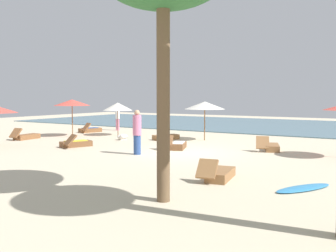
{
  "coord_description": "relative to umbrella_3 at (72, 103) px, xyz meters",
  "views": [
    {
      "loc": [
        8.31,
        -14.7,
        2.55
      ],
      "look_at": [
        -1.12,
        0.5,
        1.1
      ],
      "focal_mm": 41.19,
      "sensor_mm": 36.0,
      "label": 1
    }
  ],
  "objects": [
    {
      "name": "lounger_5",
      "position": [
        5.84,
        1.49,
        -1.91
      ],
      "size": [
        1.24,
        1.73,
        0.74
      ],
      "color": "olive",
      "rests_on": "ground_plane"
    },
    {
      "name": "lounger_3",
      "position": [
        8.25,
        -1.34,
        -1.91
      ],
      "size": [
        1.17,
        1.8,
        0.68
      ],
      "color": "brown",
      "rests_on": "ground_plane"
    },
    {
      "name": "lounger_6",
      "position": [
        3.68,
        -3.4,
        -1.91
      ],
      "size": [
        1.2,
        1.79,
        0.68
      ],
      "color": "brown",
      "rests_on": "ground_plane"
    },
    {
      "name": "lounger_0",
      "position": [
        -1.12,
        -2.56,
        -1.91
      ],
      "size": [
        0.73,
        1.74,
        0.68
      ],
      "color": "brown",
      "rests_on": "ground_plane"
    },
    {
      "name": "lounger_4",
      "position": [
        -0.91,
        2.48,
        -1.91
      ],
      "size": [
        1.19,
        1.79,
        0.69
      ],
      "color": "brown",
      "rests_on": "ground_plane"
    },
    {
      "name": "lounger_2",
      "position": [
        12.7,
        -6.39,
        -1.91
      ],
      "size": [
        0.87,
        1.77,
        0.68
      ],
      "color": "olive",
      "rests_on": "ground_plane"
    },
    {
      "name": "surfboard",
      "position": [
        15.13,
        -6.3,
        -2.05
      ],
      "size": [
        1.42,
        1.99,
        0.07
      ],
      "color": "#338CCC",
      "rests_on": "ground_plane"
    },
    {
      "name": "ground_plane",
      "position": [
        9.11,
        -2.23,
        -2.08
      ],
      "size": [
        60.0,
        60.0,
        0.0
      ],
      "primitive_type": "plane",
      "color": "beige"
    },
    {
      "name": "ocean_water",
      "position": [
        9.11,
        14.77,
        -2.05
      ],
      "size": [
        48.0,
        16.0,
        0.06
      ],
      "primitive_type": "cube",
      "color": "slate",
      "rests_on": "ground_plane"
    },
    {
      "name": "lounger_1",
      "position": [
        12.21,
        0.42,
        -1.91
      ],
      "size": [
        1.12,
        1.78,
        0.69
      ],
      "color": "olive",
      "rests_on": "ground_plane"
    },
    {
      "name": "umbrella_3",
      "position": [
        0.0,
        0.0,
        0.0
      ],
      "size": [
        2.2,
        2.2,
        2.27
      ],
      "color": "brown",
      "rests_on": "ground_plane"
    },
    {
      "name": "umbrella_5",
      "position": [
        2.08,
        1.83,
        -0.26
      ],
      "size": [
        1.86,
        1.86,
        2.07
      ],
      "color": "brown",
      "rests_on": "ground_plane"
    },
    {
      "name": "umbrella_4",
      "position": [
        7.82,
        2.43,
        -0.12
      ],
      "size": [
        2.28,
        2.28,
        2.18
      ],
      "color": "brown",
      "rests_on": "ground_plane"
    },
    {
      "name": "person_1",
      "position": [
        7.67,
        -3.73,
        -1.11
      ],
      "size": [
        0.51,
        0.51,
        1.91
      ],
      "color": "#2D4C8C",
      "rests_on": "ground_plane"
    },
    {
      "name": "dog",
      "position": [
        3.77,
        0.15,
        -1.9
      ],
      "size": [
        0.57,
        0.74,
        0.35
      ],
      "color": "silver",
      "rests_on": "ground_plane"
    },
    {
      "name": "person_0",
      "position": [
        -0.24,
        4.64,
        -1.09
      ],
      "size": [
        0.31,
        0.31,
        1.91
      ],
      "color": "#D17299",
      "rests_on": "ground_plane"
    }
  ]
}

